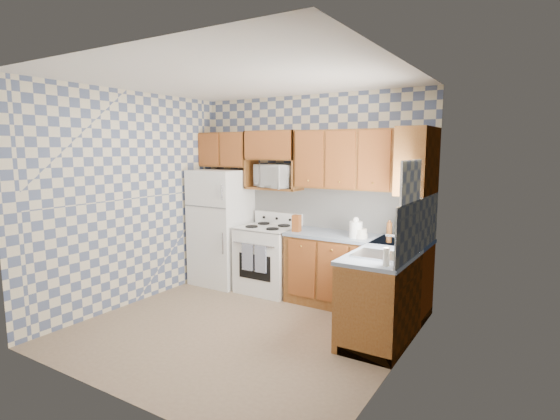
# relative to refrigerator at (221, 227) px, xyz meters

# --- Properties ---
(floor) EXTENTS (3.40, 3.40, 0.00)m
(floor) POSITION_rel_refrigerator_xyz_m (1.27, -1.25, -0.84)
(floor) COLOR #7A624A
(floor) RESTS_ON ground
(back_wall) EXTENTS (3.40, 0.02, 2.70)m
(back_wall) POSITION_rel_refrigerator_xyz_m (1.27, 0.35, 0.51)
(back_wall) COLOR slate
(back_wall) RESTS_ON ground
(right_wall) EXTENTS (0.02, 3.20, 2.70)m
(right_wall) POSITION_rel_refrigerator_xyz_m (2.97, -1.25, 0.51)
(right_wall) COLOR slate
(right_wall) RESTS_ON ground
(backsplash_back) EXTENTS (2.60, 0.02, 0.56)m
(backsplash_back) POSITION_rel_refrigerator_xyz_m (1.68, 0.34, 0.36)
(backsplash_back) COLOR silver
(backsplash_back) RESTS_ON back_wall
(backsplash_right) EXTENTS (0.02, 1.60, 0.56)m
(backsplash_right) POSITION_rel_refrigerator_xyz_m (2.96, -0.45, 0.36)
(backsplash_right) COLOR silver
(backsplash_right) RESTS_ON right_wall
(refrigerator) EXTENTS (0.75, 0.70, 1.68)m
(refrigerator) POSITION_rel_refrigerator_xyz_m (0.00, 0.00, 0.00)
(refrigerator) COLOR white
(refrigerator) RESTS_ON floor
(stove_body) EXTENTS (0.76, 0.65, 0.90)m
(stove_body) POSITION_rel_refrigerator_xyz_m (0.80, 0.03, -0.39)
(stove_body) COLOR white
(stove_body) RESTS_ON floor
(cooktop) EXTENTS (0.76, 0.65, 0.02)m
(cooktop) POSITION_rel_refrigerator_xyz_m (0.80, 0.03, 0.07)
(cooktop) COLOR silver
(cooktop) RESTS_ON stove_body
(backguard) EXTENTS (0.76, 0.08, 0.17)m
(backguard) POSITION_rel_refrigerator_xyz_m (0.80, 0.30, 0.16)
(backguard) COLOR white
(backguard) RESTS_ON cooktop
(dish_towel_left) EXTENTS (0.17, 0.02, 0.36)m
(dish_towel_left) POSITION_rel_refrigerator_xyz_m (0.70, -0.32, -0.29)
(dish_towel_left) COLOR navy
(dish_towel_left) RESTS_ON stove_body
(dish_towel_right) EXTENTS (0.17, 0.02, 0.36)m
(dish_towel_right) POSITION_rel_refrigerator_xyz_m (0.91, -0.32, -0.29)
(dish_towel_right) COLOR navy
(dish_towel_right) RESTS_ON stove_body
(base_cabinets_back) EXTENTS (1.75, 0.60, 0.88)m
(base_cabinets_back) POSITION_rel_refrigerator_xyz_m (2.10, 0.05, -0.40)
(base_cabinets_back) COLOR brown
(base_cabinets_back) RESTS_ON floor
(base_cabinets_right) EXTENTS (0.60, 1.60, 0.88)m
(base_cabinets_right) POSITION_rel_refrigerator_xyz_m (2.67, -0.45, -0.40)
(base_cabinets_right) COLOR brown
(base_cabinets_right) RESTS_ON floor
(countertop_back) EXTENTS (1.77, 0.63, 0.04)m
(countertop_back) POSITION_rel_refrigerator_xyz_m (2.10, 0.05, 0.06)
(countertop_back) COLOR slate
(countertop_back) RESTS_ON base_cabinets_back
(countertop_right) EXTENTS (0.63, 1.60, 0.04)m
(countertop_right) POSITION_rel_refrigerator_xyz_m (2.67, -0.45, 0.06)
(countertop_right) COLOR slate
(countertop_right) RESTS_ON base_cabinets_right
(upper_cabinets_back) EXTENTS (1.75, 0.33, 0.74)m
(upper_cabinets_back) POSITION_rel_refrigerator_xyz_m (2.10, 0.19, 1.01)
(upper_cabinets_back) COLOR brown
(upper_cabinets_back) RESTS_ON back_wall
(upper_cabinets_fridge) EXTENTS (0.82, 0.33, 0.50)m
(upper_cabinets_fridge) POSITION_rel_refrigerator_xyz_m (-0.02, 0.19, 1.13)
(upper_cabinets_fridge) COLOR brown
(upper_cabinets_fridge) RESTS_ON back_wall
(upper_cabinets_right) EXTENTS (0.33, 0.70, 0.74)m
(upper_cabinets_right) POSITION_rel_refrigerator_xyz_m (2.81, 0.00, 1.01)
(upper_cabinets_right) COLOR brown
(upper_cabinets_right) RESTS_ON right_wall
(microwave_shelf) EXTENTS (0.80, 0.33, 0.03)m
(microwave_shelf) POSITION_rel_refrigerator_xyz_m (0.80, 0.19, 0.60)
(microwave_shelf) COLOR brown
(microwave_shelf) RESTS_ON back_wall
(microwave) EXTENTS (0.67, 0.55, 0.32)m
(microwave) POSITION_rel_refrigerator_xyz_m (0.86, 0.16, 0.77)
(microwave) COLOR white
(microwave) RESTS_ON microwave_shelf
(sink) EXTENTS (0.48, 0.40, 0.03)m
(sink) POSITION_rel_refrigerator_xyz_m (2.67, -0.80, 0.09)
(sink) COLOR #B7B7BC
(sink) RESTS_ON countertop_right
(window) EXTENTS (0.02, 0.66, 0.86)m
(window) POSITION_rel_refrigerator_xyz_m (2.96, -0.80, 0.61)
(window) COLOR white
(window) RESTS_ON right_wall
(bottle_0) EXTENTS (0.06, 0.06, 0.29)m
(bottle_0) POSITION_rel_refrigerator_xyz_m (2.62, -0.03, 0.23)
(bottle_0) COLOR black
(bottle_0) RESTS_ON countertop_back
(bottle_1) EXTENTS (0.06, 0.06, 0.27)m
(bottle_1) POSITION_rel_refrigerator_xyz_m (2.72, -0.09, 0.22)
(bottle_1) COLOR black
(bottle_1) RESTS_ON countertop_back
(bottle_2) EXTENTS (0.06, 0.06, 0.25)m
(bottle_2) POSITION_rel_refrigerator_xyz_m (2.77, 0.01, 0.21)
(bottle_2) COLOR #4D2A12
(bottle_2) RESTS_ON countertop_back
(bottle_3) EXTENTS (0.06, 0.06, 0.23)m
(bottle_3) POSITION_rel_refrigerator_xyz_m (2.55, -0.11, 0.20)
(bottle_3) COLOR #4D2A12
(bottle_3) RESTS_ON countertop_back
(knife_block) EXTENTS (0.11, 0.11, 0.22)m
(knife_block) POSITION_rel_refrigerator_xyz_m (1.32, -0.09, 0.19)
(knife_block) COLOR brown
(knife_block) RESTS_ON countertop_back
(electric_kettle) EXTENTS (0.16, 0.16, 0.20)m
(electric_kettle) POSITION_rel_refrigerator_xyz_m (2.13, -0.07, 0.18)
(electric_kettle) COLOR white
(electric_kettle) RESTS_ON countertop_back
(food_containers) EXTENTS (0.17, 0.17, 0.11)m
(food_containers) POSITION_rel_refrigerator_xyz_m (2.19, -0.06, 0.14)
(food_containers) COLOR silver
(food_containers) RESTS_ON countertop_back
(soap_bottle) EXTENTS (0.06, 0.06, 0.17)m
(soap_bottle) POSITION_rel_refrigerator_xyz_m (2.85, -1.13, 0.17)
(soap_bottle) COLOR silver
(soap_bottle) RESTS_ON countertop_right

